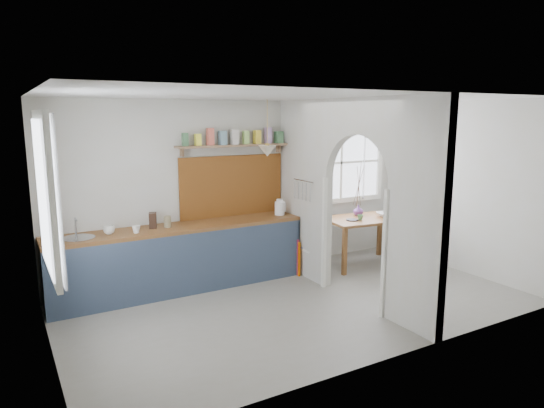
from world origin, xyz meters
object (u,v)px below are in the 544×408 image
vase (358,210)px  kettle (280,207)px  dining_table (363,241)px  chair_right (406,230)px  chair_left (313,247)px

vase → kettle: bearing=174.4°
dining_table → chair_right: (0.84, -0.09, 0.11)m
kettle → vase: size_ratio=1.42×
dining_table → kettle: (-1.37, 0.34, 0.64)m
dining_table → chair_right: size_ratio=1.24×
dining_table → chair_right: 0.86m
kettle → vase: 1.43m
dining_table → chair_right: bearing=1.1°
kettle → chair_right: bearing=-21.3°
dining_table → chair_left: size_ratio=1.44×
kettle → vase: kettle is taller
dining_table → vase: (0.05, 0.20, 0.47)m
chair_right → vase: (-0.79, 0.30, 0.36)m
vase → chair_right: bearing=-20.5°
dining_table → chair_left: (-0.97, 0.02, 0.04)m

